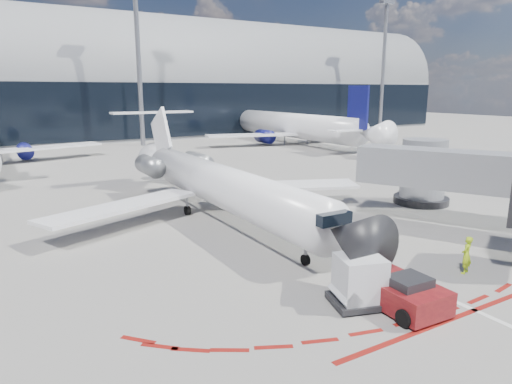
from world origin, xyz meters
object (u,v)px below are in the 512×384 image
regional_jet (215,182)px  pushback_tug (402,293)px  ramp_worker (466,255)px  uld_container (360,281)px

regional_jet → pushback_tug: regional_jet is taller
pushback_tug → regional_jet: bearing=94.2°
regional_jet → pushback_tug: (0.58, -15.61, -1.72)m
regional_jet → ramp_worker: 15.85m
regional_jet → ramp_worker: regional_jet is taller
pushback_tug → ramp_worker: (5.21, 0.93, 0.27)m
pushback_tug → uld_container: size_ratio=2.09×
ramp_worker → uld_container: size_ratio=0.69×
regional_jet → ramp_worker: (5.80, -14.68, -1.44)m
regional_jet → uld_container: size_ratio=10.81×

